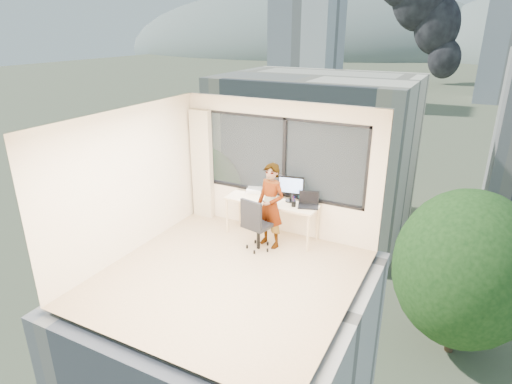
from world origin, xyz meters
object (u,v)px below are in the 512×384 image
Objects in this scene: person at (271,206)px; laptop at (308,201)px; game_console at (255,190)px; handbag at (305,197)px; desk at (272,218)px; chair at (258,223)px; monitor at (291,189)px.

laptop is at bearing 46.95° from person.
game_console is at bearing 151.16° from person.
person is 5.89× the size of handbag.
desk is 1.73× the size of chair.
game_console is (-0.51, 0.84, 0.27)m from chair.
chair is at bearing -157.69° from laptop.
laptop is (0.59, 0.37, 0.07)m from person.
chair reaches higher than laptop.
monitor is 1.86× the size of handbag.
handbag is at bearing -20.69° from game_console.
monitor is (0.19, 0.48, 0.20)m from person.
monitor reaches higher than game_console.
monitor reaches higher than handbag.
handbag is (-0.13, 0.17, -0.02)m from laptop.
laptop is (0.72, 0.60, 0.35)m from chair.
desk is at bearing -44.42° from game_console.
desk is 0.70m from game_console.
desk is 0.79m from handbag.
person is 0.89m from game_console.
chair is 3.83× the size of handbag.
laptop is 1.46× the size of handbag.
laptop is at bearing 1.88° from desk.
game_console is at bearing 157.72° from handbag.
chair is 2.63× the size of laptop.
laptop is (0.73, 0.02, 0.50)m from desk.
monitor is 0.87m from game_console.
chair is at bearing -89.31° from desk.
chair is at bearing -106.43° from person.
chair is at bearing -146.36° from handbag.
game_console is (-0.65, 0.61, -0.01)m from person.
desk is 3.57× the size of monitor.
game_console is 1.11× the size of handbag.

